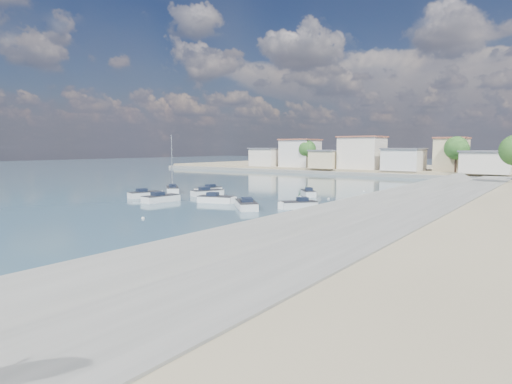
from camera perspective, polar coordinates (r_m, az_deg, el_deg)
ground at (r=74.14m, az=13.59°, el=0.46°), size 400.00×400.00×0.00m
seawall_walkway at (r=42.70m, az=22.43°, el=-2.57°), size 5.00×90.00×1.80m
breakwater at (r=46.64m, az=8.34°, el=-2.40°), size 2.00×31.02×0.35m
far_shore_land at (r=123.57m, az=23.03°, el=2.62°), size 160.00×40.00×1.40m
far_shore_quay at (r=103.30m, az=20.31°, el=1.99°), size 160.00×2.50×0.80m
far_town at (r=106.51m, az=26.85°, el=4.27°), size 113.01×12.80×8.35m
shore_trees at (r=98.28m, az=24.65°, el=5.04°), size 74.56×38.32×7.92m
motorboat_a at (r=56.04m, az=-12.34°, el=-0.85°), size 2.31×5.44×1.48m
motorboat_b at (r=61.85m, az=-6.31°, el=-0.12°), size 3.24×5.08×1.48m
motorboat_c at (r=48.87m, az=-1.36°, el=-1.70°), size 5.17×5.13×1.48m
motorboat_d at (r=48.68m, az=5.52°, el=-1.76°), size 3.85×4.08×1.48m
motorboat_e at (r=61.00m, az=-14.40°, el=-0.36°), size 2.90×4.96×1.48m
motorboat_f at (r=61.26m, az=6.94°, el=-0.19°), size 3.61×3.80×1.48m
motorboat_g at (r=65.43m, az=-6.51°, el=0.21°), size 1.80×5.02×1.48m
motorboat_h at (r=53.86m, az=-5.11°, el=-1.01°), size 5.05×3.13×1.48m
sailboat at (r=67.50m, az=-11.09°, el=0.35°), size 5.09×4.69×9.00m
mooring_buoys at (r=52.39m, az=4.80°, el=-1.57°), size 14.29×37.38×0.31m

